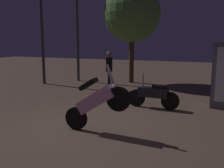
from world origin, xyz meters
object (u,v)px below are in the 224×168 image
Objects in this scene: motorcycle_pink_foreground at (96,102)px; person_rider_beside at (109,67)px; streetlamp_near at (77,15)px; motorcycle_black_parked_left at (153,95)px; streetlamp_far at (41,19)px.

person_rider_beside reaches higher than motorcycle_pink_foreground.
streetlamp_near reaches higher than motorcycle_pink_foreground.
motorcycle_black_parked_left is 3.31m from person_rider_beside.
motorcycle_black_parked_left is at bearing -58.62° from person_rider_beside.
streetlamp_far is at bearing 159.14° from person_rider_beside.
streetlamp_far reaches higher than person_rider_beside.
motorcycle_black_parked_left is at bearing 75.40° from motorcycle_pink_foreground.
motorcycle_pink_foreground is 1.00× the size of person_rider_beside.
motorcycle_pink_foreground is 0.34× the size of streetlamp_far.
streetlamp_far is at bearing -126.93° from streetlamp_near.
motorcycle_pink_foreground is 8.23m from streetlamp_near.
streetlamp_near is 1.09× the size of streetlamp_far.
motorcycle_black_parked_left is 0.31× the size of streetlamp_near.
streetlamp_near is at bearing -36.82° from motorcycle_black_parked_left.
person_rider_beside reaches higher than motorcycle_black_parked_left.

